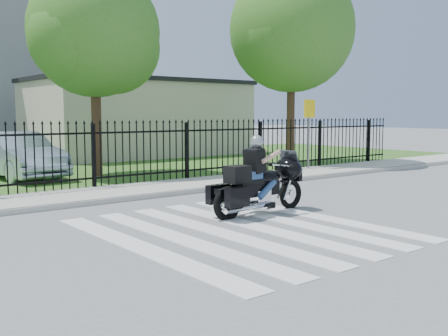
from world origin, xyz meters
TOP-DOWN VIEW (x-y plane):
  - ground at (0.00, 0.00)m, footprint 120.00×120.00m
  - crosswalk at (0.00, 0.00)m, footprint 5.00×5.50m
  - sidewalk at (0.00, 5.00)m, footprint 40.00×2.00m
  - curb at (0.00, 4.00)m, footprint 40.00×0.12m
  - grass_strip at (0.00, 12.00)m, footprint 40.00×12.00m
  - iron_fence at (0.00, 6.00)m, footprint 26.00×0.04m
  - tree_mid at (1.50, 9.00)m, footprint 4.20×4.20m
  - tree_right at (9.50, 8.00)m, footprint 5.00×5.00m
  - building_low at (7.00, 16.00)m, footprint 10.00×6.00m
  - building_low_roof at (7.00, 16.00)m, footprint 10.20×6.20m
  - motorcycle_rider at (1.26, 0.89)m, footprint 2.52×0.81m
  - parked_car at (-0.77, 10.00)m, footprint 1.96×4.56m
  - traffic_sign at (8.06, 5.69)m, footprint 0.53×0.07m

SIDE VIEW (x-z plane):
  - ground at x=0.00m, z-range 0.00..0.00m
  - crosswalk at x=0.00m, z-range 0.00..0.01m
  - grass_strip at x=0.00m, z-range 0.00..0.02m
  - sidewalk at x=0.00m, z-range 0.00..0.12m
  - curb at x=0.00m, z-range 0.00..0.12m
  - motorcycle_rider at x=1.26m, z-range -0.15..1.52m
  - parked_car at x=-0.77m, z-range 0.02..1.48m
  - iron_fence at x=0.00m, z-range 0.00..1.80m
  - building_low at x=7.00m, z-range 0.00..3.50m
  - traffic_sign at x=8.06m, z-range 0.64..3.07m
  - building_low_roof at x=7.00m, z-range 3.50..3.70m
  - tree_mid at x=1.50m, z-range 1.28..8.06m
  - tree_right at x=9.50m, z-range 1.44..9.34m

